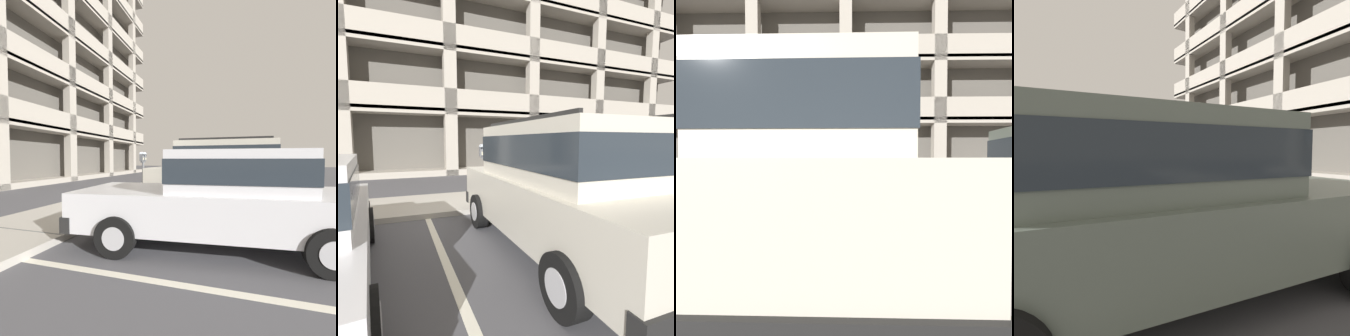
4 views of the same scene
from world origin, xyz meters
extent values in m
cube|color=#4C4C51|center=(0.00, 0.00, -0.05)|extent=(80.00, 80.00, 0.10)
cube|color=#ADA89E|center=(0.00, 1.30, 0.06)|extent=(40.00, 2.20, 0.12)
cube|color=#606060|center=(0.00, 1.30, 0.12)|extent=(0.03, 2.16, 0.00)
cube|color=#606060|center=(4.00, 1.30, 0.12)|extent=(0.03, 2.16, 0.00)
cube|color=#606060|center=(8.00, 1.30, 0.12)|extent=(0.03, 2.16, 0.00)
cube|color=silver|center=(-1.57, -1.40, 0.00)|extent=(0.12, 4.80, 0.01)
cube|color=silver|center=(1.57, -1.40, 0.00)|extent=(0.12, 4.80, 0.01)
cube|color=beige|center=(0.20, -2.23, 0.73)|extent=(1.89, 4.72, 0.80)
cube|color=beige|center=(0.20, -2.28, 1.55)|extent=(1.65, 2.93, 0.84)
cube|color=#232B33|center=(0.20, -2.28, 1.57)|extent=(1.67, 2.95, 0.46)
cube|color=black|center=(0.22, 0.08, 0.45)|extent=(1.88, 0.18, 0.24)
cube|color=silver|center=(0.79, 0.13, 0.81)|extent=(0.24, 0.03, 0.14)
cube|color=silver|center=(-0.35, 0.14, 0.81)|extent=(0.24, 0.03, 0.14)
cylinder|color=black|center=(1.11, -0.78, 0.33)|extent=(0.21, 0.66, 0.66)
cylinder|color=#B2B2B7|center=(1.11, -0.78, 0.33)|extent=(0.22, 0.37, 0.36)
cylinder|color=black|center=(-0.69, -0.76, 0.33)|extent=(0.21, 0.66, 0.66)
cylinder|color=#B2B2B7|center=(-0.69, -0.76, 0.33)|extent=(0.22, 0.37, 0.36)
cylinder|color=black|center=(-0.72, -3.68, 0.33)|extent=(0.21, 0.66, 0.66)
cylinder|color=#B2B2B7|center=(-0.72, -3.68, 0.33)|extent=(0.22, 0.37, 0.36)
cube|color=black|center=(0.89, -2.28, 2.01)|extent=(0.08, 2.62, 0.05)
cube|color=black|center=(-0.49, -2.27, 2.01)|extent=(0.08, 2.62, 0.05)
cube|color=silver|center=(-3.02, -0.01, 0.66)|extent=(0.24, 0.05, 0.14)
cylinder|color=black|center=(-2.64, -0.82, 0.30)|extent=(0.21, 0.61, 0.60)
cylinder|color=#B2B2B7|center=(-2.64, -0.82, 0.30)|extent=(0.21, 0.34, 0.33)
cylinder|color=black|center=(-2.41, -3.54, 0.30)|extent=(0.21, 0.61, 0.60)
cylinder|color=#B2B2B7|center=(-2.41, -3.54, 0.30)|extent=(0.21, 0.34, 0.33)
cube|color=black|center=(3.37, -0.35, 0.42)|extent=(1.74, 0.30, 0.24)
cube|color=silver|center=(3.90, -0.34, 0.66)|extent=(0.24, 0.05, 0.14)
cube|color=silver|center=(2.85, -0.25, 0.66)|extent=(0.24, 0.05, 0.14)
cylinder|color=black|center=(4.14, -1.21, 0.30)|extent=(0.21, 0.61, 0.60)
cylinder|color=#B2B2B7|center=(4.14, -1.21, 0.30)|extent=(0.21, 0.34, 0.33)
cylinder|color=black|center=(2.48, -1.07, 0.30)|extent=(0.21, 0.61, 0.60)
cylinder|color=#B2B2B7|center=(2.48, -1.07, 0.30)|extent=(0.21, 0.34, 0.33)
cylinder|color=#595B60|center=(-0.15, 0.35, 0.71)|extent=(0.07, 0.07, 1.17)
cube|color=#595B60|center=(-0.15, 0.35, 1.32)|extent=(0.28, 0.06, 0.06)
cube|color=#515459|center=(-0.25, 0.35, 1.46)|extent=(0.15, 0.11, 0.22)
cylinder|color=#9EA8B2|center=(-0.25, 0.35, 1.57)|extent=(0.15, 0.11, 0.15)
cube|color=#B7B293|center=(-0.25, 0.29, 1.42)|extent=(0.08, 0.01, 0.08)
cube|color=#515459|center=(-0.05, 0.35, 1.46)|extent=(0.15, 0.11, 0.22)
cylinder|color=#9EA8B2|center=(-0.05, 0.35, 1.57)|extent=(0.15, 0.11, 0.15)
cube|color=#B7B293|center=(-0.05, 0.29, 1.42)|extent=(0.08, 0.01, 0.08)
cylinder|color=#47474C|center=(6.15, 0.39, 0.69)|extent=(0.07, 0.07, 1.13)
cube|color=#515459|center=(6.15, 0.39, 1.42)|extent=(0.15, 0.11, 0.22)
cylinder|color=#8C99A3|center=(6.15, 0.39, 1.53)|extent=(0.15, 0.11, 0.15)
cube|color=#B7B293|center=(6.15, 0.33, 1.38)|extent=(0.08, 0.01, 0.08)
cube|color=#5C5851|center=(0.37, 12.85, 9.00)|extent=(31.36, 8.80, 18.00)
cube|color=#A8A093|center=(0.37, 12.25, 0.15)|extent=(32.00, 10.00, 0.30)
cube|color=#A8A093|center=(0.37, 12.25, 3.15)|extent=(32.00, 10.00, 0.30)
cube|color=#A8A093|center=(0.37, 7.35, 3.70)|extent=(32.00, 0.20, 1.10)
cube|color=#A8A093|center=(0.37, 12.25, 6.15)|extent=(32.00, 10.00, 0.30)
cube|color=#A8A093|center=(0.37, 7.35, 6.70)|extent=(32.00, 0.20, 1.10)
cube|color=#A8A093|center=(0.37, 12.25, 9.15)|extent=(32.00, 10.00, 0.30)
cube|color=#A8A093|center=(4.95, 7.50, 9.00)|extent=(0.60, 0.50, 18.00)
cube|color=#A8A093|center=(9.52, 7.50, 9.00)|extent=(0.60, 0.50, 18.00)
cube|color=#A8A093|center=(14.09, 7.50, 9.00)|extent=(0.60, 0.50, 18.00)
camera|label=1|loc=(-7.10, -2.57, 1.40)|focal=24.00mm
camera|label=2|loc=(-2.16, -5.67, 1.72)|focal=28.00mm
camera|label=3|loc=(0.54, -5.48, 1.12)|focal=28.00mm
camera|label=4|loc=(5.25, -3.69, 1.24)|focal=28.00mm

